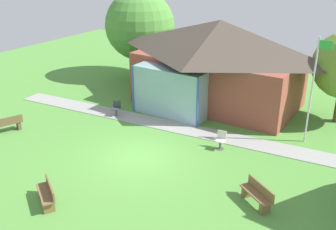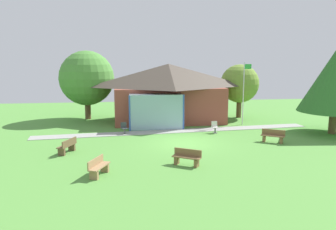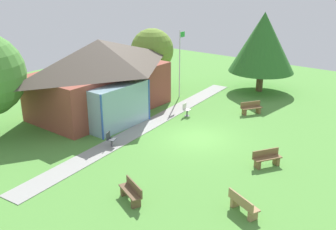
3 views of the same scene
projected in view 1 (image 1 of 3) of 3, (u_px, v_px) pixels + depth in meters
ground_plane at (139, 157)px, 17.87m from camera, size 44.00×44.00×0.00m
pavilion at (216, 62)px, 22.99m from camera, size 10.20×6.90×4.99m
footpath at (181, 128)px, 20.69m from camera, size 21.10×3.28×0.03m
flagpole at (313, 86)px, 18.18m from camera, size 0.64×0.08×5.15m
bench_front_center at (47, 194)px, 14.47m from camera, size 1.51×1.16×0.84m
bench_mid_right at (257, 195)px, 14.41m from camera, size 1.49×1.19×0.84m
bench_mid_left at (8, 125)px, 20.15m from camera, size 0.98×1.55×0.84m
patio_chair_west at (116, 109)px, 22.11m from camera, size 0.57×0.57×0.86m
patio_chair_lawn_spare at (221, 140)px, 18.47m from camera, size 0.49×0.49×0.86m
tree_behind_pavilion_left at (140, 25)px, 27.69m from camera, size 4.87×4.87×6.14m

